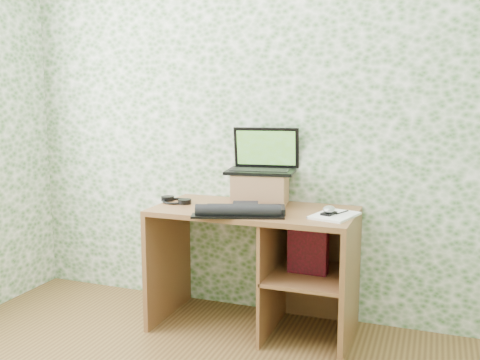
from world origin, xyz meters
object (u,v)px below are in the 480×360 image
at_px(desk, 267,252).
at_px(notepad, 335,215).
at_px(laptop, 263,162).
at_px(riser, 260,189).
at_px(keyboard, 242,210).

relative_size(desk, notepad, 4.17).
height_order(desk, notepad, notepad).
bearing_deg(laptop, notepad, -33.17).
relative_size(riser, keyboard, 0.62).
distance_m(laptop, keyboard, 0.43).
bearing_deg(riser, notepad, -20.58).
height_order(riser, notepad, riser).
distance_m(keyboard, notepad, 0.52).
relative_size(desk, laptop, 2.67).
bearing_deg(keyboard, riser, 71.26).
bearing_deg(notepad, keyboard, -150.24).
height_order(desk, riser, riser).
distance_m(desk, laptop, 0.56).
relative_size(laptop, keyboard, 0.86).
bearing_deg(riser, keyboard, -90.67).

